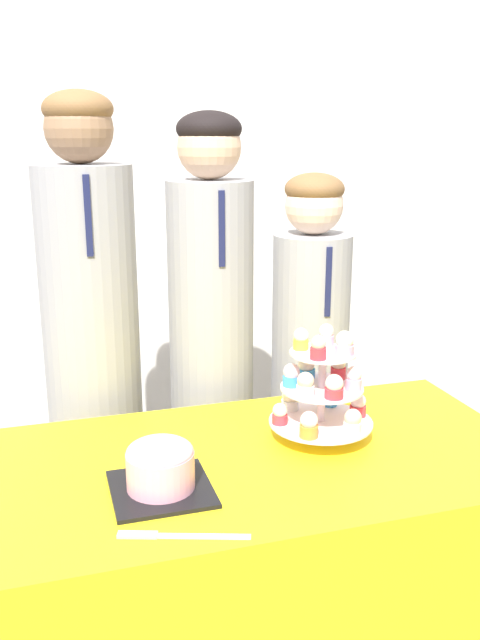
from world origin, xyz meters
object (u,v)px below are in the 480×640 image
at_px(round_cake, 160,467).
at_px(student_0, 94,379).
at_px(cupcake_stand, 321,388).
at_px(student_2, 309,388).
at_px(student_1, 212,373).
at_px(cake_knife, 161,536).

relative_size(round_cake, student_0, 0.13).
bearing_deg(round_cake, student_0, 97.05).
bearing_deg(cupcake_stand, student_2, 70.29).
bearing_deg(student_0, cupcake_stand, -45.38).
bearing_deg(student_1, cupcake_stand, -74.17).
distance_m(student_0, student_2, 0.73).
xyz_separation_m(cupcake_stand, student_1, (-0.15, 0.53, -0.13)).
bearing_deg(round_cake, cake_knife, -100.22).
xyz_separation_m(cake_knife, student_2, (0.67, 0.85, -0.08)).
relative_size(cake_knife, student_2, 0.18).
bearing_deg(cake_knife, round_cake, 97.73).
distance_m(cupcake_stand, student_2, 0.61).
bearing_deg(cupcake_stand, student_0, 134.62).
xyz_separation_m(round_cake, cupcake_stand, (0.44, 0.15, 0.08)).
height_order(student_1, student_2, student_1).
height_order(cupcake_stand, student_2, student_2).
bearing_deg(student_0, round_cake, -82.95).
height_order(cake_knife, student_0, student_0).
bearing_deg(student_0, student_2, -0.00).
bearing_deg(cake_knife, student_1, 87.27).
relative_size(cake_knife, student_0, 0.15).
bearing_deg(cake_knife, student_2, 70.05).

